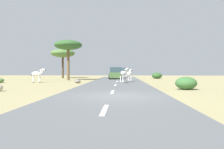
# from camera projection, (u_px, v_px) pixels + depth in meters

# --- Properties ---
(ground_plane) EXTENTS (90.00, 90.00, 0.00)m
(ground_plane) POSITION_uv_depth(u_px,v_px,m) (118.00, 97.00, 11.15)
(ground_plane) COLOR #998E60
(road) EXTENTS (6.00, 64.00, 0.05)m
(road) POSITION_uv_depth(u_px,v_px,m) (111.00, 96.00, 11.17)
(road) COLOR #56595B
(road) RESTS_ON ground_plane
(lane_markings) EXTENTS (0.16, 56.00, 0.01)m
(lane_markings) POSITION_uv_depth(u_px,v_px,m) (110.00, 98.00, 10.17)
(lane_markings) COLOR silver
(lane_markings) RESTS_ON road
(zebra_0) EXTENTS (0.69, 1.52, 1.47)m
(zebra_0) POSITION_uv_depth(u_px,v_px,m) (129.00, 74.00, 25.33)
(zebra_0) COLOR silver
(zebra_0) RESTS_ON road
(zebra_1) EXTENTS (1.67, 0.45, 1.57)m
(zebra_1) POSITION_uv_depth(u_px,v_px,m) (37.00, 74.00, 23.71)
(zebra_1) COLOR silver
(zebra_1) RESTS_ON ground_plane
(zebra_2) EXTENTS (1.10, 1.51, 1.59)m
(zebra_2) POSITION_uv_depth(u_px,v_px,m) (124.00, 74.00, 22.37)
(zebra_2) COLOR silver
(zebra_2) RESTS_ON road
(car_0) EXTENTS (2.16, 4.41, 1.74)m
(car_0) POSITION_uv_depth(u_px,v_px,m) (123.00, 73.00, 39.48)
(car_0) COLOR silver
(car_0) RESTS_ON road
(car_1) EXTENTS (2.11, 4.39, 1.74)m
(car_1) POSITION_uv_depth(u_px,v_px,m) (116.00, 74.00, 32.67)
(car_1) COLOR #476B38
(car_1) RESTS_ON road
(tree_1) EXTENTS (3.68, 3.68, 5.36)m
(tree_1) POSITION_uv_depth(u_px,v_px,m) (68.00, 46.00, 29.18)
(tree_1) COLOR brown
(tree_1) RESTS_ON ground_plane
(tree_3) EXTENTS (4.04, 4.04, 4.94)m
(tree_3) POSITION_uv_depth(u_px,v_px,m) (63.00, 53.00, 37.07)
(tree_3) COLOR #4C3823
(tree_3) RESTS_ON ground_plane
(bush_0) EXTENTS (1.48, 1.34, 0.89)m
(bush_0) POSITION_uv_depth(u_px,v_px,m) (186.00, 83.00, 15.24)
(bush_0) COLOR #386633
(bush_0) RESTS_ON ground_plane
(bush_1) EXTENTS (1.61, 1.45, 0.97)m
(bush_1) POSITION_uv_depth(u_px,v_px,m) (157.00, 76.00, 34.80)
(bush_1) COLOR #2D5628
(bush_1) RESTS_ON ground_plane
(bush_2) EXTENTS (0.86, 0.77, 0.51)m
(bush_2) POSITION_uv_depth(u_px,v_px,m) (0.00, 80.00, 23.30)
(bush_2) COLOR #4C7038
(bush_2) RESTS_ON ground_plane
(rock_3) EXTENTS (0.64, 0.69, 0.37)m
(rock_3) POSITION_uv_depth(u_px,v_px,m) (78.00, 81.00, 22.78)
(rock_3) COLOR gray
(rock_3) RESTS_ON ground_plane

